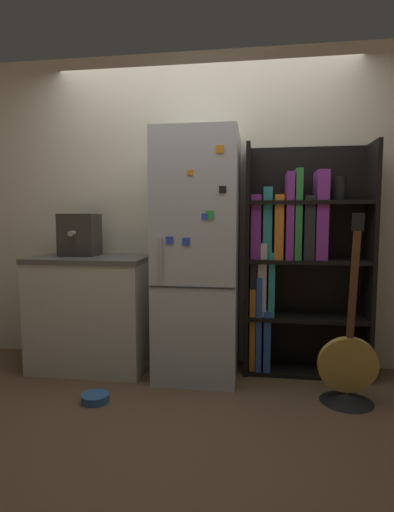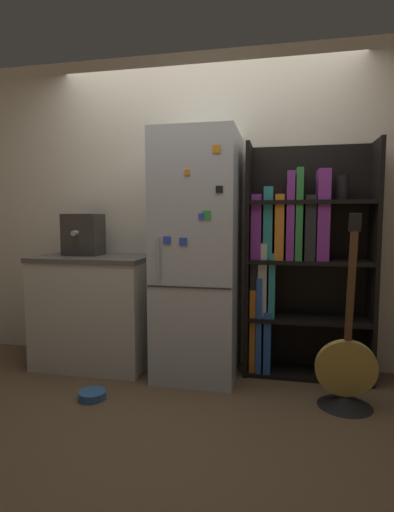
# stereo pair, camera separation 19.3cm
# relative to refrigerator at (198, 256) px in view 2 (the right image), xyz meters

# --- Properties ---
(ground_plane) EXTENTS (16.00, 16.00, 0.00)m
(ground_plane) POSITION_rel_refrigerator_xyz_m (0.00, -0.13, -0.94)
(ground_plane) COLOR brown
(wall_back) EXTENTS (8.00, 0.05, 2.60)m
(wall_back) POSITION_rel_refrigerator_xyz_m (0.00, 0.34, 0.36)
(wall_back) COLOR beige
(wall_back) RESTS_ON ground_plane
(refrigerator) EXTENTS (0.62, 0.66, 1.88)m
(refrigerator) POSITION_rel_refrigerator_xyz_m (0.00, 0.00, 0.00)
(refrigerator) COLOR silver
(refrigerator) RESTS_ON ground_plane
(bookshelf) EXTENTS (0.96, 0.35, 1.80)m
(bookshelf) POSITION_rel_refrigerator_xyz_m (0.74, 0.18, -0.04)
(bookshelf) COLOR black
(bookshelf) RESTS_ON ground_plane
(kitchen_counter) EXTENTS (0.94, 0.61, 0.92)m
(kitchen_counter) POSITION_rel_refrigerator_xyz_m (-0.88, 0.02, -0.48)
(kitchen_counter) COLOR beige
(kitchen_counter) RESTS_ON ground_plane
(espresso_machine) EXTENTS (0.30, 0.28, 0.35)m
(espresso_machine) POSITION_rel_refrigerator_xyz_m (-1.00, 0.07, 0.16)
(espresso_machine) COLOR #38332D
(espresso_machine) RESTS_ON kitchen_counter
(guitar) EXTENTS (0.39, 0.35, 1.26)m
(guitar) POSITION_rel_refrigerator_xyz_m (1.06, -0.35, -0.76)
(guitar) COLOR black
(guitar) RESTS_ON ground_plane
(pet_bowl) EXTENTS (0.19, 0.19, 0.05)m
(pet_bowl) POSITION_rel_refrigerator_xyz_m (-0.61, -0.60, -0.91)
(pet_bowl) COLOR #3366A5
(pet_bowl) RESTS_ON ground_plane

